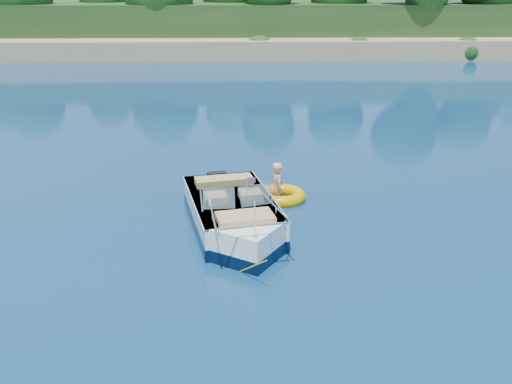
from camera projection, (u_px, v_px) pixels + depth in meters
ground at (288, 293)px, 11.66m from camera, size 160.00×160.00×0.00m
shoreline at (248, 21)px, 70.97m from camera, size 170.00×59.00×6.00m
motorboat at (235, 219)px, 14.32m from camera, size 2.76×5.54×1.87m
tow_tube at (281, 196)px, 16.55m from camera, size 1.75×1.75×0.38m
boy at (276, 198)px, 16.64m from camera, size 0.61×0.92×1.67m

